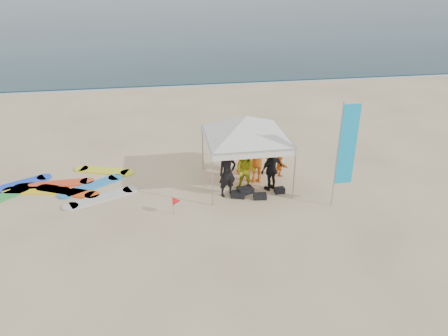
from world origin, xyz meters
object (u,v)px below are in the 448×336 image
at_px(canopy_tent, 246,116).
at_px(person_yellow, 246,171).
at_px(person_black_b, 272,169).
at_px(person_black_a, 227,173).
at_px(person_seated, 280,164).
at_px(feather_flag, 346,146).
at_px(person_orange_a, 257,158).
at_px(person_orange_b, 244,151).
at_px(surfboard_spread, 60,188).
at_px(marker_pennant, 177,201).

bearing_deg(canopy_tent, person_yellow, -100.73).
xyz_separation_m(person_yellow, person_black_b, (0.94, -0.11, 0.03)).
xyz_separation_m(person_black_a, person_yellow, (0.72, 0.28, -0.11)).
distance_m(person_seated, feather_flag, 3.42).
distance_m(person_orange_a, feather_flag, 3.53).
height_order(person_seated, canopy_tent, canopy_tent).
bearing_deg(person_orange_b, feather_flag, 118.22).
distance_m(canopy_tent, surfboard_spread, 7.41).
bearing_deg(surfboard_spread, person_yellow, -9.73).
distance_m(person_seated, marker_pennant, 4.75).
height_order(person_orange_b, canopy_tent, canopy_tent).
distance_m(person_yellow, feather_flag, 3.68).
bearing_deg(canopy_tent, person_orange_b, 81.02).
relative_size(marker_pennant, surfboard_spread, 0.11).
bearing_deg(surfboard_spread, person_black_b, -9.32).
height_order(person_orange_b, person_seated, person_orange_b).
height_order(marker_pennant, surfboard_spread, marker_pennant).
bearing_deg(person_black_b, person_orange_a, -87.90).
relative_size(person_black_a, marker_pennant, 2.80).
xyz_separation_m(person_yellow, person_orange_a, (0.55, 0.62, 0.17)).
distance_m(person_black_b, marker_pennant, 3.74).
height_order(person_black_b, person_seated, person_black_b).
xyz_separation_m(person_black_a, surfboard_spread, (-6.08, 1.45, -0.86)).
xyz_separation_m(person_orange_a, person_black_b, (0.40, -0.73, -0.14)).
bearing_deg(person_black_a, feather_flag, -34.71).
xyz_separation_m(person_yellow, feather_flag, (3.00, -1.58, 1.42)).
relative_size(person_yellow, surfboard_spread, 0.27).
height_order(person_orange_a, feather_flag, feather_flag).
bearing_deg(marker_pennant, person_seated, 28.59).
distance_m(person_yellow, person_seated, 1.88).
distance_m(person_seated, surfboard_spread, 8.38).
bearing_deg(person_black_b, person_seated, -146.54).
bearing_deg(person_orange_a, canopy_tent, 10.10).
distance_m(person_black_a, person_orange_a, 1.56).
distance_m(person_yellow, person_black_b, 0.95).
xyz_separation_m(person_seated, canopy_tent, (-1.47, -0.45, 2.21)).
xyz_separation_m(person_seated, marker_pennant, (-4.17, -2.27, 0.03)).
height_order(person_orange_a, canopy_tent, canopy_tent).
xyz_separation_m(feather_flag, surfboard_spread, (-9.80, 2.75, -2.17)).
bearing_deg(person_orange_a, surfboard_spread, -5.41).
bearing_deg(person_black_b, person_orange_b, -92.79).
relative_size(person_seated, marker_pennant, 1.44).
height_order(canopy_tent, marker_pennant, canopy_tent).
height_order(person_black_a, person_orange_a, person_orange_a).
xyz_separation_m(person_black_b, person_orange_b, (-0.69, 1.58, 0.09)).
distance_m(person_black_b, person_orange_b, 1.72).
height_order(person_orange_b, feather_flag, feather_flag).
relative_size(person_black_b, canopy_tent, 0.40).
distance_m(person_black_a, feather_flag, 4.16).
xyz_separation_m(person_black_b, marker_pennant, (-3.54, -1.18, -0.32)).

